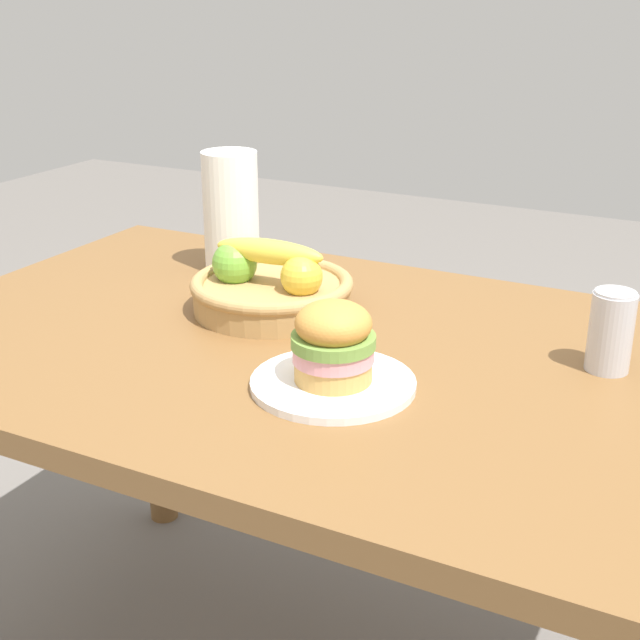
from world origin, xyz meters
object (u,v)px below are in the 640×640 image
object	(u,v)px
fruit_basket	(271,287)
plate	(333,383)
sandwich	(333,342)
soda_can	(611,331)
paper_towel_roll	(231,212)

from	to	relation	value
fruit_basket	plate	bearing A→B (deg)	-44.08
sandwich	fruit_basket	xyz separation A→B (m)	(-0.24, 0.23, -0.03)
plate	soda_can	bearing A→B (deg)	35.72
sandwich	plate	bearing A→B (deg)	0.00
soda_can	plate	bearing A→B (deg)	-144.28
sandwich	paper_towel_roll	world-z (taller)	paper_towel_roll
plate	fruit_basket	size ratio (longest dim) A/B	0.83
plate	sandwich	size ratio (longest dim) A/B	1.98
plate	soda_can	distance (m)	0.42
sandwich	paper_towel_roll	distance (m)	0.59
plate	paper_towel_roll	distance (m)	0.60
fruit_basket	paper_towel_roll	xyz separation A→B (m)	(-0.19, 0.17, 0.08)
sandwich	soda_can	size ratio (longest dim) A/B	0.97
plate	soda_can	xyz separation A→B (m)	(0.34, 0.25, 0.06)
plate	sandwich	world-z (taller)	sandwich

